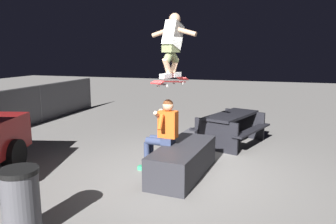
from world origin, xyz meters
TOP-DOWN VIEW (x-y plane):
  - ground_plane at (0.00, 0.00)m, footprint 40.00×40.00m
  - ledge_box_main at (-0.05, -0.03)m, footprint 1.94×0.88m
  - person_sitting_on_ledge at (0.04, 0.39)m, footprint 0.60×0.77m
  - skateboard at (-0.04, 0.21)m, footprint 1.04×0.42m
  - skater_airborne at (0.02, 0.20)m, footprint 0.64×0.88m
  - kicker_ramp at (2.15, 0.42)m, footprint 1.26×1.19m
  - picnic_table_back at (2.34, -0.60)m, footprint 2.05×1.83m
  - trash_bin at (-2.61, 1.33)m, footprint 0.47×0.47m

SIDE VIEW (x-z plane):
  - ground_plane at x=0.00m, z-range 0.00..0.00m
  - kicker_ramp at x=2.15m, z-range -0.11..0.22m
  - ledge_box_main at x=-0.05m, z-range 0.00..0.56m
  - trash_bin at x=-2.61m, z-range 0.00..0.88m
  - picnic_table_back at x=2.34m, z-range 0.12..0.87m
  - person_sitting_on_ledge at x=0.04m, z-range 0.09..1.49m
  - skateboard at x=-0.04m, z-range 1.66..1.79m
  - skater_airborne at x=0.02m, z-range 1.85..2.97m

